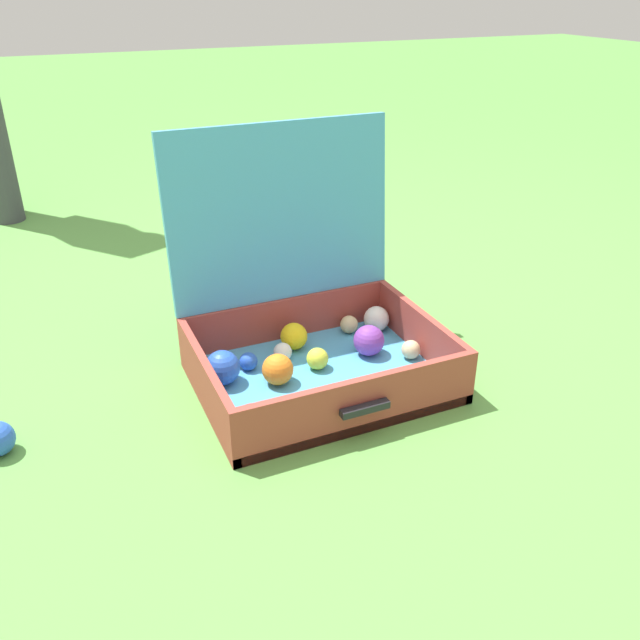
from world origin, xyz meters
TOP-DOWN VIEW (x-y plane):
  - ground_plane at (0.00, 0.00)m, footprint 16.00×16.00m
  - open_suitcase at (0.01, -0.01)m, footprint 0.57×0.51m

SIDE VIEW (x-z plane):
  - ground_plane at x=0.00m, z-range 0.00..0.00m
  - open_suitcase at x=0.01m, z-range -0.16..0.41m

